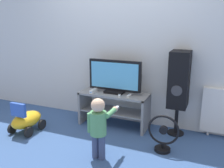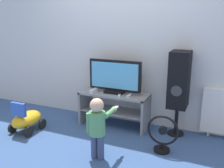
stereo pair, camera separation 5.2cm
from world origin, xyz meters
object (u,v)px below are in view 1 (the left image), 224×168
Objects in this scene: remote_secondary at (119,95)px; game_console at (93,91)px; remote_primary at (129,96)px; ride_on_toy at (26,120)px; child at (99,124)px; speaker_tower at (179,81)px; floor_fan at (163,135)px; television at (115,77)px.

game_console is at bearing 177.86° from remote_secondary.
remote_primary reaches higher than ride_on_toy.
child is at bearing -59.21° from game_console.
speaker_tower is at bearing 21.26° from ride_on_toy.
speaker_tower is at bearing 54.25° from child.
remote_primary is at bearing -168.50° from speaker_tower.
speaker_tower is (0.73, 1.02, 0.35)m from child.
remote_secondary reaches higher than floor_fan.
game_console reaches higher than floor_fan.
speaker_tower reaches higher than ride_on_toy.
child reaches higher than remote_secondary.
television is at bearing 149.41° from floor_fan.
child is (-0.06, -0.88, -0.09)m from remote_primary.
speaker_tower is (0.67, 0.14, 0.25)m from remote_primary.
child is at bearing -145.49° from floor_fan.
television is at bearing 134.63° from remote_secondary.
television reaches higher than game_console.
floor_fan is 1.97m from ride_on_toy.
floor_fan is 0.91× the size of ride_on_toy.
remote_secondary is (-0.13, -0.04, 0.00)m from remote_primary.
child is 0.83m from floor_fan.
remote_secondary is 0.87m from speaker_tower.
child is (0.07, -0.84, -0.09)m from remote_secondary.
floor_fan is at bearing -97.11° from speaker_tower.
game_console is at bearing -177.15° from remote_primary.
ride_on_toy is at bearing 169.94° from child.
remote_secondary is at bearing -161.72° from remote_primary.
remote_primary is 0.11× the size of speaker_tower.
television is at bearing -176.92° from speaker_tower.
television is at bearing 20.61° from game_console.
remote_secondary is 0.28× the size of floor_fan.
child reaches higher than floor_fan.
floor_fan and ride_on_toy have the same top height.
speaker_tower reaches higher than child.
game_console is (-0.30, -0.11, -0.22)m from television.
game_console is 0.15× the size of speaker_tower.
television reaches higher than child.
game_console is 0.34× the size of ride_on_toy.
speaker_tower reaches higher than remote_secondary.
television is 1.04m from child.
television is 0.94m from speaker_tower.
speaker_tower reaches higher than game_console.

